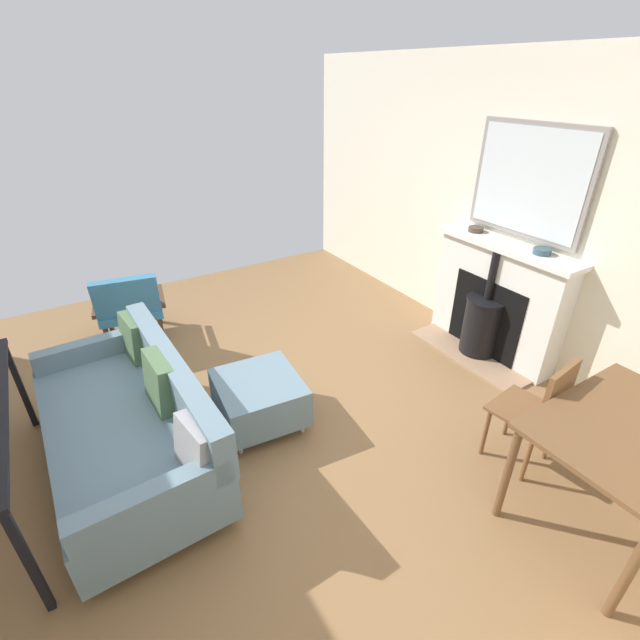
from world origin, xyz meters
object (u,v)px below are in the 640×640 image
mantel_bowl_far (542,251)px  armchair_accent (129,305)px  ottoman (259,397)px  fireplace (493,305)px  sofa (132,424)px  dining_table (630,441)px  dining_chair_near_fireplace (540,407)px  mantel_bowl_near (476,229)px

mantel_bowl_far → armchair_accent: bearing=-38.0°
ottoman → armchair_accent: armchair_accent is taller
armchair_accent → fireplace: bearing=145.6°
sofa → armchair_accent: size_ratio=2.42×
sofa → armchair_accent: (-0.34, -1.71, 0.09)m
armchair_accent → dining_table: bearing=118.1°
dining_table → sofa: bearing=-41.1°
armchair_accent → dining_chair_near_fireplace: size_ratio=0.89×
sofa → dining_chair_near_fireplace: 2.80m
fireplace → armchair_accent: size_ratio=1.78×
armchair_accent → ottoman: bearing=107.8°
sofa → ottoman: bearing=174.1°
mantel_bowl_near → dining_table: 2.40m
fireplace → ottoman: (2.40, -0.23, -0.26)m
ottoman → mantel_bowl_far: bearing=167.3°
mantel_bowl_near → sofa: mantel_bowl_near is taller
dining_table → armchair_accent: bearing=-61.9°
sofa → mantel_bowl_far: bearing=169.1°
mantel_bowl_near → armchair_accent: mantel_bowl_near is taller
fireplace → mantel_bowl_near: 0.76m
mantel_bowl_near → ottoman: (2.44, 0.16, -0.91)m
mantel_bowl_far → sofa: mantel_bowl_far is taller
mantel_bowl_far → dining_chair_near_fireplace: bearing=40.2°
mantel_bowl_near → dining_chair_near_fireplace: (1.01, 1.57, -0.64)m
dining_chair_near_fireplace → dining_table: bearing=88.8°
mantel_bowl_near → ottoman: mantel_bowl_near is taller
sofa → armchair_accent: sofa is taller
dining_chair_near_fireplace → mantel_bowl_far: bearing=-139.8°
mantel_bowl_far → ottoman: bearing=-12.7°
mantel_bowl_far → armchair_accent: 3.91m
mantel_bowl_near → mantel_bowl_far: mantel_bowl_far is taller
mantel_bowl_far → sofa: 3.52m
mantel_bowl_far → dining_chair_near_fireplace: mantel_bowl_far is taller
mantel_bowl_far → armchair_accent: size_ratio=0.19×
ottoman → fireplace: bearing=174.5°
mantel_bowl_far → fireplace: bearing=-81.8°
fireplace → dining_table: bearing=60.3°
fireplace → sofa: bearing=-5.6°
mantel_bowl_far → ottoman: 2.67m
mantel_bowl_near → armchair_accent: bearing=-28.5°
dining_chair_near_fireplace → armchair_accent: bearing=-58.0°
fireplace → armchair_accent: bearing=-34.4°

